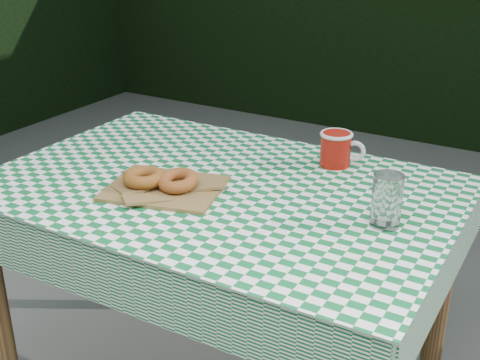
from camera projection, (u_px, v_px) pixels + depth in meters
The scene contains 7 objects.
table at pixel (221, 307), 1.76m from camera, with size 1.18×0.78×0.75m, color #502F1B.
tablecloth at pixel (219, 185), 1.61m from camera, with size 1.20×0.80×0.01m, color #0E5D2D.
paper_bag at pixel (165, 187), 1.57m from camera, with size 0.28×0.23×0.02m, color olive.
bagel_front at pixel (144, 177), 1.57m from camera, with size 0.11×0.11×0.03m, color brown.
bagel_back at pixel (178, 181), 1.55m from camera, with size 0.10×0.10×0.03m, color #97441F.
coffee_mug at pixel (336, 149), 1.71m from camera, with size 0.17×0.17×0.09m, color #981209, non-canonical shape.
drinking_glass at pixel (387, 200), 1.37m from camera, with size 0.07×0.07×0.12m, color silver.
Camera 1 is at (0.60, -1.13, 1.40)m, focal length 46.48 mm.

